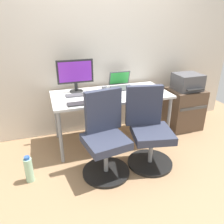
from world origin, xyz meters
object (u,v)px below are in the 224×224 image
office_chair_left (105,138)px  printer (188,82)px  office_chair_right (149,131)px  open_laptop (121,84)px  coffee_mug (142,92)px  side_cabinet (184,109)px  water_bottle_on_floor (29,169)px  desktop_monitor (75,74)px

office_chair_left → printer: office_chair_left is taller
office_chair_right → open_laptop: office_chair_right is taller
office_chair_left → printer: (1.48, 0.66, 0.33)m
printer → coffee_mug: size_ratio=4.35×
office_chair_right → coffee_mug: office_chair_right is taller
side_cabinet → water_bottle_on_floor: (-2.32, -0.59, -0.17)m
side_cabinet → printer: size_ratio=1.58×
office_chair_right → desktop_monitor: 1.22m
office_chair_left → desktop_monitor: 1.02m
printer → desktop_monitor: 1.66m
desktop_monitor → coffee_mug: size_ratio=5.22×
side_cabinet → open_laptop: (-0.99, 0.18, 0.45)m
open_laptop → coffee_mug: open_laptop is taller
water_bottle_on_floor → open_laptop: (1.33, 0.77, 0.62)m
office_chair_left → water_bottle_on_floor: (-0.84, 0.07, -0.28)m
desktop_monitor → open_laptop: desktop_monitor is taller
office_chair_left → open_laptop: 1.03m
office_chair_left → side_cabinet: (1.48, 0.66, -0.11)m
printer → side_cabinet: bearing=90.0°
water_bottle_on_floor → desktop_monitor: size_ratio=0.65×
side_cabinet → open_laptop: open_laptop is taller
office_chair_left → side_cabinet: size_ratio=1.48×
water_bottle_on_floor → printer: bearing=14.3°
office_chair_right → printer: size_ratio=2.35×
office_chair_left → open_laptop: size_ratio=3.03×
open_laptop → coffee_mug: (0.13, -0.40, -0.01)m
printer → office_chair_left: bearing=-156.1°
desktop_monitor → coffee_mug: (0.78, -0.41, -0.20)m
office_chair_left → water_bottle_on_floor: bearing=175.3°
office_chair_right → water_bottle_on_floor: (-1.37, 0.07, -0.28)m
side_cabinet → printer: printer is taller
open_laptop → coffee_mug: size_ratio=3.37×
side_cabinet → printer: bearing=-90.0°
side_cabinet → coffee_mug: bearing=-165.4°
printer → desktop_monitor: desktop_monitor is taller
water_bottle_on_floor → coffee_mug: 1.63m
office_chair_right → desktop_monitor: (-0.69, 0.85, 0.53)m
desktop_monitor → water_bottle_on_floor: bearing=-131.1°
desktop_monitor → printer: bearing=-6.7°
printer → desktop_monitor: (-1.64, 0.19, 0.20)m
office_chair_right → printer: 1.20m
side_cabinet → water_bottle_on_floor: bearing=-165.7°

